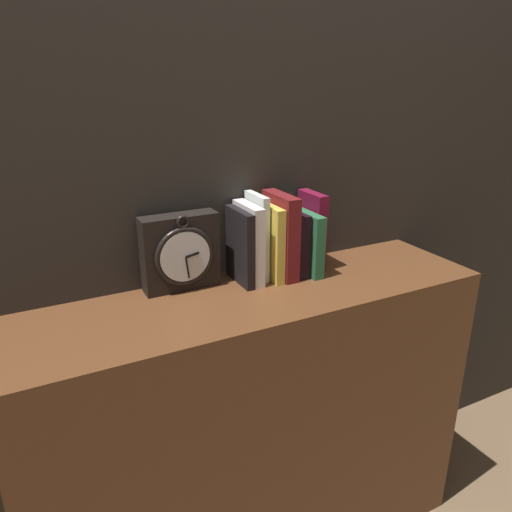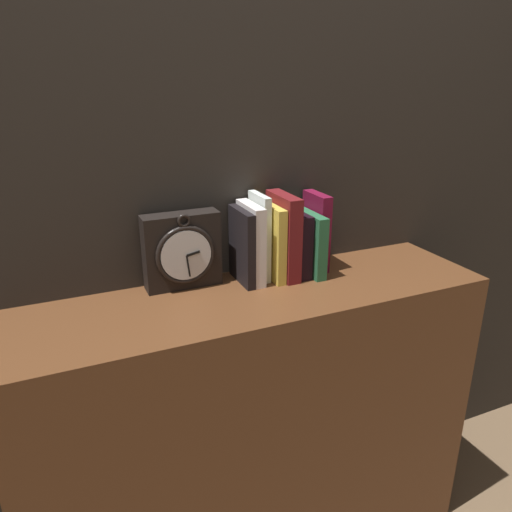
% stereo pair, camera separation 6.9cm
% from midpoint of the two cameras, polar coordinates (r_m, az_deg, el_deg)
% --- Properties ---
extents(wall_back, '(6.00, 0.05, 2.60)m').
position_cam_midpoint_polar(wall_back, '(1.35, -1.97, 16.06)').
color(wall_back, '#2D2823').
rests_on(wall_back, ground_plane).
extents(bookshelf, '(1.26, 0.34, 0.86)m').
position_cam_midpoint_polar(bookshelf, '(1.52, 1.38, -19.37)').
color(bookshelf, brown).
rests_on(bookshelf, ground_plane).
extents(clock, '(0.20, 0.07, 0.21)m').
position_cam_midpoint_polar(clock, '(1.30, -6.91, 0.55)').
color(clock, black).
rests_on(clock, bookshelf).
extents(book_slot0_black, '(0.02, 0.13, 0.20)m').
position_cam_midpoint_polar(book_slot0_black, '(1.32, -0.15, 1.08)').
color(book_slot0_black, black).
rests_on(book_slot0_black, bookshelf).
extents(book_slot1_white, '(0.03, 0.13, 0.21)m').
position_cam_midpoint_polar(book_slot1_white, '(1.33, 0.91, 1.48)').
color(book_slot1_white, white).
rests_on(book_slot1_white, bookshelf).
extents(book_slot2_white, '(0.02, 0.11, 0.23)m').
position_cam_midpoint_polar(book_slot2_white, '(1.35, 1.88, 2.22)').
color(book_slot2_white, silver).
rests_on(book_slot2_white, bookshelf).
extents(book_slot3_yellow, '(0.03, 0.14, 0.21)m').
position_cam_midpoint_polar(book_slot3_yellow, '(1.35, 3.22, 1.61)').
color(book_slot3_yellow, gold).
rests_on(book_slot3_yellow, bookshelf).
extents(book_slot4_maroon, '(0.04, 0.15, 0.23)m').
position_cam_midpoint_polar(book_slot4_maroon, '(1.36, 4.59, 2.27)').
color(book_slot4_maroon, maroon).
rests_on(book_slot4_maroon, bookshelf).
extents(book_slot5_black, '(0.04, 0.14, 0.18)m').
position_cam_midpoint_polar(book_slot5_black, '(1.39, 5.93, 1.49)').
color(book_slot5_black, black).
rests_on(book_slot5_black, bookshelf).
extents(book_slot6_green, '(0.03, 0.16, 0.18)m').
position_cam_midpoint_polar(book_slot6_green, '(1.40, 7.45, 1.51)').
color(book_slot6_green, '#296942').
rests_on(book_slot6_green, bookshelf).
extents(book_slot7_maroon, '(0.03, 0.11, 0.22)m').
position_cam_midpoint_polar(book_slot7_maroon, '(1.43, 8.25, 2.80)').
color(book_slot7_maroon, maroon).
rests_on(book_slot7_maroon, bookshelf).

